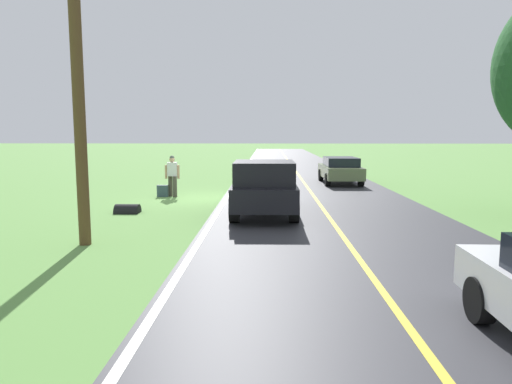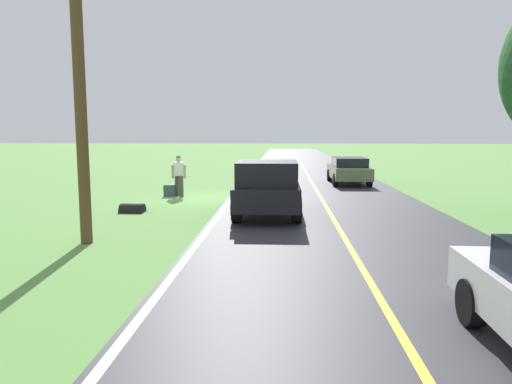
% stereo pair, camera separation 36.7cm
% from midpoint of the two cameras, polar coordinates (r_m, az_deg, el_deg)
% --- Properties ---
extents(ground_plane, '(200.00, 200.00, 0.00)m').
position_cam_midpoint_polar(ground_plane, '(19.37, -4.90, -0.78)').
color(ground_plane, '#609347').
extents(road_surface, '(7.72, 120.00, 0.00)m').
position_cam_midpoint_polar(road_surface, '(19.25, 8.59, -0.87)').
color(road_surface, '#333338').
rests_on(road_surface, ground).
extents(lane_edge_line, '(0.16, 117.60, 0.00)m').
position_cam_midpoint_polar(lane_edge_line, '(19.26, -2.38, -0.78)').
color(lane_edge_line, silver).
rests_on(lane_edge_line, ground).
extents(lane_centre_line, '(0.14, 117.60, 0.00)m').
position_cam_midpoint_polar(lane_centre_line, '(19.25, 8.59, -0.86)').
color(lane_centre_line, gold).
rests_on(lane_centre_line, ground).
extents(hitchhiker_walking, '(0.62, 0.51, 1.75)m').
position_cam_midpoint_polar(hitchhiker_walking, '(20.10, -8.89, 2.27)').
color(hitchhiker_walking, '#4C473D').
rests_on(hitchhiker_walking, ground).
extents(suitcase_carried, '(0.47, 0.23, 0.50)m').
position_cam_midpoint_polar(suitcase_carried, '(20.16, -10.06, 0.17)').
color(suitcase_carried, '#384C56').
rests_on(suitcase_carried, ground).
extents(pickup_truck_passing, '(2.12, 5.41, 1.82)m').
position_cam_midpoint_polar(pickup_truck_passing, '(15.38, 2.15, 0.79)').
color(pickup_truck_passing, black).
rests_on(pickup_truck_passing, ground).
extents(sedan_near_oncoming, '(1.96, 4.41, 1.41)m').
position_cam_midpoint_polar(sedan_near_oncoming, '(25.26, 11.68, 2.70)').
color(sedan_near_oncoming, '#66754C').
rests_on(sedan_near_oncoming, ground).
extents(utility_pole_roadside, '(0.28, 0.28, 7.76)m').
position_cam_midpoint_polar(utility_pole_roadside, '(11.95, -19.96, 12.52)').
color(utility_pole_roadside, brown).
rests_on(utility_pole_roadside, ground).
extents(drainage_culvert, '(0.80, 0.60, 0.60)m').
position_cam_midpoint_polar(drainage_culvert, '(16.43, -14.26, -2.42)').
color(drainage_culvert, black).
rests_on(drainage_culvert, ground).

